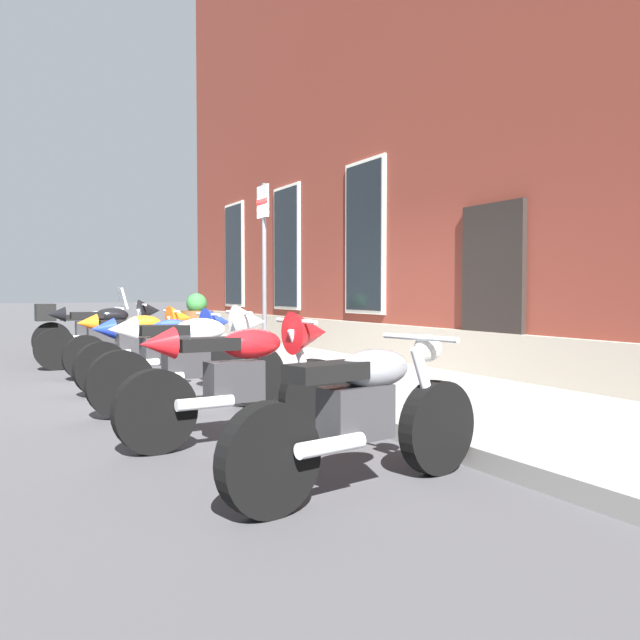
% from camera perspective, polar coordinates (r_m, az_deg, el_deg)
% --- Properties ---
extents(ground_plane, '(140.00, 140.00, 0.00)m').
position_cam_1_polar(ground_plane, '(8.84, -6.69, -5.49)').
color(ground_plane, '#38383A').
extents(sidewalk, '(27.83, 2.80, 0.14)m').
position_cam_1_polar(sidewalk, '(9.40, 1.35, -4.56)').
color(sidewalk, slate).
rests_on(sidewalk, ground_plane).
extents(brick_pub_facade, '(21.83, 8.02, 9.75)m').
position_cam_1_polar(brick_pub_facade, '(13.29, 23.28, 18.17)').
color(brick_pub_facade, maroon).
rests_on(brick_pub_facade, ground_plane).
extents(motorcycle_silver_touring, '(0.62, 2.02, 1.28)m').
position_cam_1_polar(motorcycle_silver_touring, '(13.10, -18.82, -0.70)').
color(motorcycle_silver_touring, black).
rests_on(motorcycle_silver_touring, ground_plane).
extents(motorcycle_black_sport, '(0.62, 2.14, 1.08)m').
position_cam_1_polar(motorcycle_black_sport, '(11.41, -16.91, -0.87)').
color(motorcycle_black_sport, black).
rests_on(motorcycle_black_sport, ground_plane).
extents(motorcycle_orange_sport, '(0.62, 2.02, 1.00)m').
position_cam_1_polar(motorcycle_orange_sport, '(10.06, -14.51, -1.45)').
color(motorcycle_orange_sport, black).
rests_on(motorcycle_orange_sport, ground_plane).
extents(motorcycle_blue_sport, '(0.64, 2.16, 1.00)m').
position_cam_1_polar(motorcycle_blue_sport, '(8.58, -12.23, -2.09)').
color(motorcycle_blue_sport, black).
rests_on(motorcycle_blue_sport, ground_plane).
extents(motorcycle_white_sport, '(0.62, 2.06, 1.07)m').
position_cam_1_polar(motorcycle_white_sport, '(7.03, -10.04, -2.79)').
color(motorcycle_white_sport, black).
rests_on(motorcycle_white_sport, ground_plane).
extents(motorcycle_red_sport, '(0.62, 2.03, 1.04)m').
position_cam_1_polar(motorcycle_red_sport, '(5.55, -5.91, -4.27)').
color(motorcycle_red_sport, black).
rests_on(motorcycle_red_sport, ground_plane).
extents(motorcycle_grey_naked, '(0.71, 1.96, 0.93)m').
position_cam_1_polar(motorcycle_grey_naked, '(4.15, 3.71, -7.85)').
color(motorcycle_grey_naked, black).
rests_on(motorcycle_grey_naked, ground_plane).
extents(parking_sign, '(0.36, 0.07, 2.55)m').
position_cam_1_polar(parking_sign, '(9.59, -4.67, 5.82)').
color(parking_sign, '#4C4C51').
rests_on(parking_sign, sidewalk).
extents(barrel_planter, '(0.67, 0.67, 1.03)m').
position_cam_1_polar(barrel_planter, '(13.64, -10.15, -0.32)').
color(barrel_planter, brown).
rests_on(barrel_planter, sidewalk).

